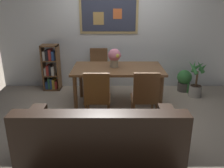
{
  "coord_description": "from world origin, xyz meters",
  "views": [
    {
      "loc": [
        -0.12,
        -3.69,
        1.89
      ],
      "look_at": [
        -0.1,
        -0.23,
        0.65
      ],
      "focal_mm": 37.67,
      "sensor_mm": 36.0,
      "label": 1
    }
  ],
  "objects_px": {
    "bookshelf": "(50,68)",
    "flower_vase": "(114,57)",
    "dining_chair_far_left": "(98,66)",
    "potted_ivy": "(183,80)",
    "dining_chair_near_right": "(144,95)",
    "dining_chair_near_left": "(96,95)",
    "potted_palm": "(195,82)",
    "dining_table": "(117,72)",
    "leather_couch": "(100,144)"
  },
  "relations": [
    {
      "from": "dining_table",
      "to": "dining_chair_near_left",
      "type": "relative_size",
      "value": 1.8
    },
    {
      "from": "dining_table",
      "to": "dining_chair_near_right",
      "type": "distance_m",
      "value": 0.92
    },
    {
      "from": "potted_palm",
      "to": "flower_vase",
      "type": "distance_m",
      "value": 1.82
    },
    {
      "from": "bookshelf",
      "to": "potted_palm",
      "type": "xyz_separation_m",
      "value": [
        3.05,
        -0.42,
        -0.18
      ]
    },
    {
      "from": "potted_palm",
      "to": "dining_table",
      "type": "bearing_deg",
      "value": -166.04
    },
    {
      "from": "dining_table",
      "to": "flower_vase",
      "type": "height_order",
      "value": "flower_vase"
    },
    {
      "from": "dining_chair_near_right",
      "to": "leather_couch",
      "type": "distance_m",
      "value": 1.18
    },
    {
      "from": "dining_chair_near_right",
      "to": "leather_couch",
      "type": "height_order",
      "value": "dining_chair_near_right"
    },
    {
      "from": "dining_chair_near_left",
      "to": "flower_vase",
      "type": "distance_m",
      "value": 1.0
    },
    {
      "from": "potted_palm",
      "to": "bookshelf",
      "type": "bearing_deg",
      "value": 172.14
    },
    {
      "from": "bookshelf",
      "to": "flower_vase",
      "type": "height_order",
      "value": "flower_vase"
    },
    {
      "from": "dining_chair_near_right",
      "to": "dining_chair_near_left",
      "type": "relative_size",
      "value": 1.0
    },
    {
      "from": "dining_chair_near_left",
      "to": "potted_palm",
      "type": "height_order",
      "value": "dining_chair_near_left"
    },
    {
      "from": "potted_ivy",
      "to": "potted_palm",
      "type": "xyz_separation_m",
      "value": [
        0.15,
        -0.31,
        0.05
      ]
    },
    {
      "from": "dining_chair_far_left",
      "to": "bookshelf",
      "type": "distance_m",
      "value": 1.05
    },
    {
      "from": "dining_chair_near_left",
      "to": "potted_ivy",
      "type": "bearing_deg",
      "value": 40.66
    },
    {
      "from": "dining_chair_near_left",
      "to": "leather_couch",
      "type": "relative_size",
      "value": 0.51
    },
    {
      "from": "dining_chair_far_left",
      "to": "leather_couch",
      "type": "xyz_separation_m",
      "value": [
        0.16,
        -2.58,
        -0.23
      ]
    },
    {
      "from": "dining_chair_far_left",
      "to": "potted_ivy",
      "type": "bearing_deg",
      "value": -2.53
    },
    {
      "from": "dining_chair_near_right",
      "to": "potted_ivy",
      "type": "distance_m",
      "value": 1.89
    },
    {
      "from": "potted_ivy",
      "to": "flower_vase",
      "type": "xyz_separation_m",
      "value": [
        -1.53,
        -0.67,
        0.68
      ]
    },
    {
      "from": "bookshelf",
      "to": "potted_palm",
      "type": "bearing_deg",
      "value": -7.86
    },
    {
      "from": "dining_chair_near_left",
      "to": "flower_vase",
      "type": "bearing_deg",
      "value": 72.91
    },
    {
      "from": "flower_vase",
      "to": "potted_palm",
      "type": "bearing_deg",
      "value": 11.96
    },
    {
      "from": "potted_palm",
      "to": "potted_ivy",
      "type": "bearing_deg",
      "value": 115.02
    },
    {
      "from": "dining_table",
      "to": "flower_vase",
      "type": "bearing_deg",
      "value": 143.1
    },
    {
      "from": "bookshelf",
      "to": "flower_vase",
      "type": "xyz_separation_m",
      "value": [
        1.38,
        -0.78,
        0.44
      ]
    },
    {
      "from": "potted_ivy",
      "to": "dining_chair_near_left",
      "type": "bearing_deg",
      "value": -139.34
    },
    {
      "from": "dining_chair_near_left",
      "to": "leather_couch",
      "type": "height_order",
      "value": "dining_chair_near_left"
    },
    {
      "from": "dining_chair_near_right",
      "to": "potted_ivy",
      "type": "xyz_separation_m",
      "value": [
        1.07,
        1.54,
        -0.29
      ]
    },
    {
      "from": "bookshelf",
      "to": "potted_ivy",
      "type": "bearing_deg",
      "value": -2.14
    },
    {
      "from": "potted_ivy",
      "to": "dining_chair_near_right",
      "type": "bearing_deg",
      "value": -124.9
    },
    {
      "from": "dining_chair_near_right",
      "to": "dining_chair_near_left",
      "type": "distance_m",
      "value": 0.73
    },
    {
      "from": "bookshelf",
      "to": "dining_table",
      "type": "bearing_deg",
      "value": -29.74
    },
    {
      "from": "dining_table",
      "to": "flower_vase",
      "type": "relative_size",
      "value": 4.82
    },
    {
      "from": "flower_vase",
      "to": "dining_table",
      "type": "bearing_deg",
      "value": -36.9
    },
    {
      "from": "dining_table",
      "to": "bookshelf",
      "type": "distance_m",
      "value": 1.66
    },
    {
      "from": "potted_ivy",
      "to": "flower_vase",
      "type": "bearing_deg",
      "value": -156.41
    },
    {
      "from": "bookshelf",
      "to": "flower_vase",
      "type": "relative_size",
      "value": 2.95
    },
    {
      "from": "dining_chair_near_right",
      "to": "leather_couch",
      "type": "xyz_separation_m",
      "value": [
        -0.63,
        -0.97,
        -0.23
      ]
    },
    {
      "from": "bookshelf",
      "to": "potted_palm",
      "type": "distance_m",
      "value": 3.09
    },
    {
      "from": "dining_chair_far_left",
      "to": "potted_palm",
      "type": "height_order",
      "value": "dining_chair_far_left"
    },
    {
      "from": "dining_table",
      "to": "bookshelf",
      "type": "xyz_separation_m",
      "value": [
        -1.44,
        0.82,
        -0.16
      ]
    },
    {
      "from": "bookshelf",
      "to": "dining_chair_far_left",
      "type": "bearing_deg",
      "value": -1.45
    },
    {
      "from": "dining_chair_near_right",
      "to": "bookshelf",
      "type": "distance_m",
      "value": 2.46
    },
    {
      "from": "flower_vase",
      "to": "dining_chair_far_left",
      "type": "bearing_deg",
      "value": 113.92
    },
    {
      "from": "dining_chair_near_right",
      "to": "potted_ivy",
      "type": "bearing_deg",
      "value": 55.1
    },
    {
      "from": "leather_couch",
      "to": "potted_ivy",
      "type": "distance_m",
      "value": 3.03
    },
    {
      "from": "leather_couch",
      "to": "flower_vase",
      "type": "distance_m",
      "value": 1.94
    },
    {
      "from": "dining_chair_near_right",
      "to": "bookshelf",
      "type": "bearing_deg",
      "value": 138.13
    }
  ]
}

